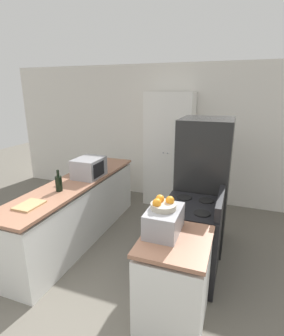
{
  "coord_description": "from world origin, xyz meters",
  "views": [
    {
      "loc": [
        1.25,
        -1.51,
        2.13
      ],
      "look_at": [
        0.0,
        1.88,
        1.05
      ],
      "focal_mm": 28.0,
      "sensor_mm": 36.0,
      "label": 1
    }
  ],
  "objects": [
    {
      "name": "ground_plane",
      "position": [
        0.0,
        0.0,
        0.0
      ],
      "size": [
        14.0,
        14.0,
        0.0
      ],
      "primitive_type": "plane",
      "color": "#666056"
    },
    {
      "name": "cutting_board",
      "position": [
        -0.84,
        0.55,
        0.91
      ],
      "size": [
        0.23,
        0.31,
        0.02
      ],
      "color": "tan",
      "rests_on": "counter_left"
    },
    {
      "name": "wall_back",
      "position": [
        0.0,
        3.45,
        1.3
      ],
      "size": [
        7.0,
        0.06,
        2.6
      ],
      "color": "silver",
      "rests_on": "ground_plane"
    },
    {
      "name": "counter_left",
      "position": [
        -0.84,
        1.43,
        0.43
      ],
      "size": [
        0.6,
        2.66,
        0.9
      ],
      "color": "silver",
      "rests_on": "ground_plane"
    },
    {
      "name": "wine_bottle",
      "position": [
        -0.81,
        1.04,
        1.0
      ],
      "size": [
        0.08,
        0.08,
        0.28
      ],
      "color": "black",
      "rests_on": "counter_left"
    },
    {
      "name": "counter_right",
      "position": [
        0.84,
        0.45,
        0.43
      ],
      "size": [
        0.6,
        0.7,
        0.9
      ],
      "color": "silver",
      "rests_on": "ground_plane"
    },
    {
      "name": "toaster_oven",
      "position": [
        0.71,
        0.53,
        1.01
      ],
      "size": [
        0.29,
        0.42,
        0.22
      ],
      "color": "#939399",
      "rests_on": "counter_right"
    },
    {
      "name": "stove",
      "position": [
        0.86,
        1.18,
        0.46
      ],
      "size": [
        0.66,
        0.72,
        1.06
      ],
      "color": "black",
      "rests_on": "ground_plane"
    },
    {
      "name": "pantry_cabinet",
      "position": [
        0.07,
        3.15,
        1.05
      ],
      "size": [
        0.86,
        0.51,
        2.1
      ],
      "color": "white",
      "rests_on": "ground_plane"
    },
    {
      "name": "fruit_bowl",
      "position": [
        0.69,
        0.54,
        1.16
      ],
      "size": [
        0.23,
        0.23,
        0.11
      ],
      "color": "#B2A893",
      "rests_on": "toaster_oven"
    },
    {
      "name": "refrigerator",
      "position": [
        0.87,
        1.96,
        0.89
      ],
      "size": [
        0.69,
        0.75,
        1.78
      ],
      "color": "black",
      "rests_on": "ground_plane"
    },
    {
      "name": "microwave",
      "position": [
        -0.74,
        1.66,
        1.04
      ],
      "size": [
        0.37,
        0.46,
        0.28
      ],
      "color": "#939399",
      "rests_on": "counter_left"
    }
  ]
}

